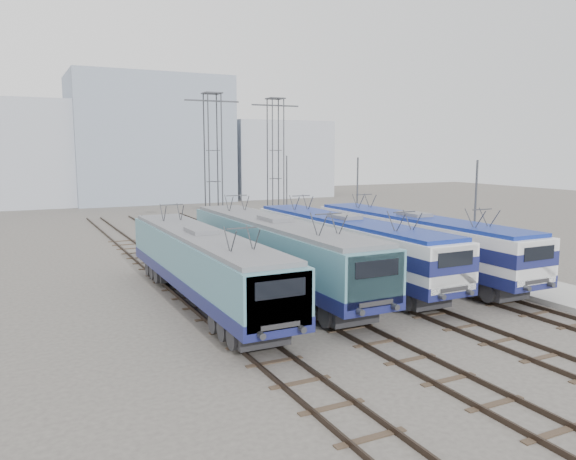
% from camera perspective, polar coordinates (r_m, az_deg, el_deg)
% --- Properties ---
extents(ground, '(160.00, 160.00, 0.00)m').
position_cam_1_polar(ground, '(27.21, 8.05, -8.07)').
color(ground, '#514C47').
extents(platform, '(4.00, 70.00, 0.30)m').
position_cam_1_polar(platform, '(39.42, 13.72, -2.92)').
color(platform, '#9E9E99').
rests_on(platform, ground).
extents(locomotive_far_left, '(2.80, 17.65, 3.32)m').
position_cam_1_polar(locomotive_far_left, '(27.38, -8.63, -3.23)').
color(locomotive_far_left, navy).
rests_on(locomotive_far_left, ground).
extents(locomotive_center_left, '(2.95, 18.67, 3.51)m').
position_cam_1_polar(locomotive_center_left, '(30.05, -1.13, -1.90)').
color(locomotive_center_left, navy).
rests_on(locomotive_center_left, ground).
extents(locomotive_center_right, '(2.84, 17.97, 3.38)m').
position_cam_1_polar(locomotive_center_right, '(32.38, 5.93, -1.25)').
color(locomotive_center_right, navy).
rests_on(locomotive_center_right, ground).
extents(locomotive_far_right, '(2.82, 17.85, 3.35)m').
position_cam_1_polar(locomotive_far_right, '(34.48, 12.83, -0.86)').
color(locomotive_far_right, navy).
rests_on(locomotive_far_right, ground).
extents(catenary_tower_west, '(4.50, 1.20, 12.00)m').
position_cam_1_polar(catenary_tower_west, '(45.96, -7.60, 6.95)').
color(catenary_tower_west, '#3F4247').
rests_on(catenary_tower_west, ground).
extents(catenary_tower_east, '(4.50, 1.20, 12.00)m').
position_cam_1_polar(catenary_tower_east, '(50.26, -1.27, 7.12)').
color(catenary_tower_east, '#3F4247').
rests_on(catenary_tower_east, ground).
extents(mast_front, '(0.12, 0.12, 7.00)m').
position_cam_1_polar(mast_front, '(33.46, 18.43, 0.76)').
color(mast_front, '#3F4247').
rests_on(mast_front, ground).
extents(mast_mid, '(0.12, 0.12, 7.00)m').
position_cam_1_polar(mast_mid, '(42.74, 7.04, 2.65)').
color(mast_mid, '#3F4247').
rests_on(mast_mid, ground).
extents(mast_rear, '(0.12, 0.12, 7.00)m').
position_cam_1_polar(mast_rear, '(53.12, -0.13, 3.78)').
color(mast_rear, '#3F4247').
rests_on(mast_rear, ground).
extents(safety_cone, '(0.34, 0.34, 0.51)m').
position_cam_1_polar(safety_cone, '(32.27, 21.30, -4.96)').
color(safety_cone, '#D34E13').
rests_on(safety_cone, platform).
extents(building_west, '(18.00, 12.00, 14.00)m').
position_cam_1_polar(building_west, '(83.47, -26.06, 6.97)').
color(building_west, '#A7AEBB').
rests_on(building_west, ground).
extents(building_center, '(22.00, 14.00, 18.00)m').
position_cam_1_polar(building_center, '(85.59, -13.88, 8.90)').
color(building_center, '#8A98AB').
rests_on(building_center, ground).
extents(building_east, '(16.00, 12.00, 12.00)m').
position_cam_1_polar(building_east, '(92.10, -1.49, 7.20)').
color(building_east, '#A7AEBB').
rests_on(building_east, ground).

